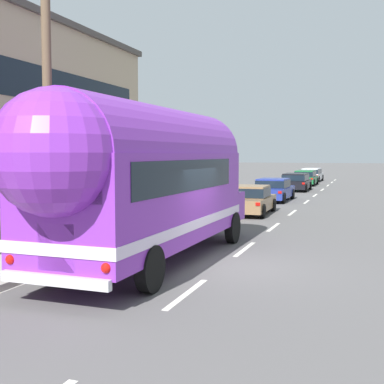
{
  "coord_description": "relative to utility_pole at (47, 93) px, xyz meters",
  "views": [
    {
      "loc": [
        3.49,
        -12.38,
        2.88
      ],
      "look_at": [
        -2.03,
        3.39,
        1.62
      ],
      "focal_mm": 47.42,
      "sensor_mm": 36.0,
      "label": 1
    }
  ],
  "objects": [
    {
      "name": "lane_markings",
      "position": [
        1.73,
        14.33,
        -4.42
      ],
      "size": [
        3.84,
        80.0,
        0.01
      ],
      "color": "silver",
      "rests_on": "ground"
    },
    {
      "name": "car_fourth",
      "position": [
        2.4,
        35.77,
        -3.64
      ],
      "size": [
        1.9,
        4.59,
        1.37
      ],
      "color": "#196633",
      "rests_on": "ground"
    },
    {
      "name": "sidewalk_slab",
      "position": [
        -0.48,
        11.23,
        -4.35
      ],
      "size": [
        2.22,
        90.0,
        0.15
      ],
      "primitive_type": "cube",
      "color": "#ADA89E",
      "rests_on": "ground"
    },
    {
      "name": "painted_bus",
      "position": [
        2.47,
        0.53,
        -2.12
      ],
      "size": [
        2.74,
        10.82,
        4.12
      ],
      "color": "purple",
      "rests_on": "ground"
    },
    {
      "name": "car_fifth",
      "position": [
        2.24,
        42.63,
        -3.63
      ],
      "size": [
        2.0,
        4.8,
        1.37
      ],
      "color": "white",
      "rests_on": "ground"
    },
    {
      "name": "utility_pole",
      "position": [
        0.0,
        0.0,
        0.0
      ],
      "size": [
        1.8,
        0.24,
        8.5
      ],
      "color": "brown",
      "rests_on": "ground"
    },
    {
      "name": "car_third",
      "position": [
        2.51,
        28.48,
        -3.64
      ],
      "size": [
        1.99,
        4.3,
        1.37
      ],
      "color": "black",
      "rests_on": "ground"
    },
    {
      "name": "ground_plane",
      "position": [
        4.34,
        1.23,
        -4.42
      ],
      "size": [
        300.0,
        300.0,
        0.0
      ],
      "primitive_type": "plane",
      "color": "#565454"
    },
    {
      "name": "car_lead",
      "position": [
        2.5,
        12.49,
        -3.69
      ],
      "size": [
        1.98,
        4.35,
        1.37
      ],
      "color": "olive",
      "rests_on": "ground"
    },
    {
      "name": "car_second",
      "position": [
        2.32,
        19.68,
        -3.68
      ],
      "size": [
        2.07,
        4.64,
        1.37
      ],
      "color": "navy",
      "rests_on": "ground"
    }
  ]
}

